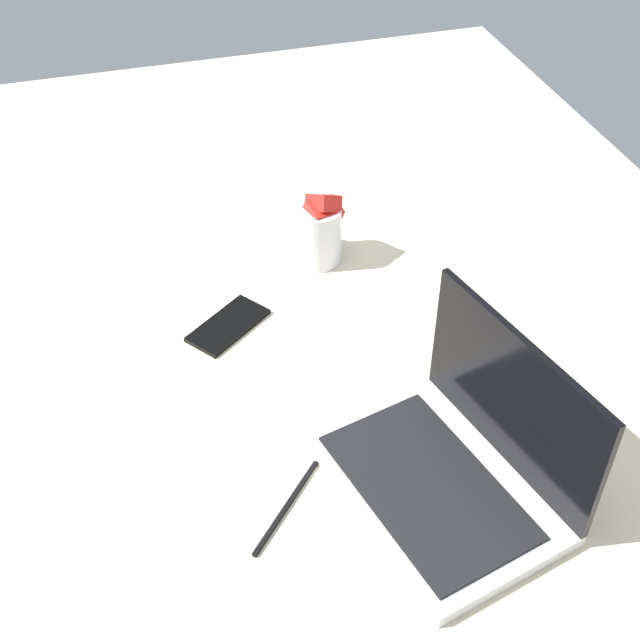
% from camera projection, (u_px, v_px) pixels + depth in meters
% --- Properties ---
extents(bed_mattress, '(1.80, 1.40, 0.18)m').
position_uv_depth(bed_mattress, '(336.00, 293.00, 1.62)').
color(bed_mattress, beige).
rests_on(bed_mattress, ground).
extents(laptop, '(0.37, 0.30, 0.23)m').
position_uv_depth(laptop, '(457.00, 462.00, 1.13)').
color(laptop, silver).
rests_on(laptop, bed_mattress).
extents(snack_cup, '(0.10, 0.10, 0.15)m').
position_uv_depth(snack_cup, '(319.00, 231.00, 1.51)').
color(snack_cup, silver).
rests_on(snack_cup, bed_mattress).
extents(cell_phone, '(0.14, 0.15, 0.01)m').
position_uv_depth(cell_phone, '(228.00, 325.00, 1.40)').
color(cell_phone, black).
rests_on(cell_phone, bed_mattress).
extents(charger_cable, '(0.13, 0.12, 0.01)m').
position_uv_depth(charger_cable, '(287.00, 507.00, 1.13)').
color(charger_cable, black).
rests_on(charger_cable, bed_mattress).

